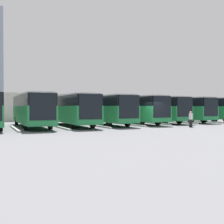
# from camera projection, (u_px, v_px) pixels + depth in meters

# --- Properties ---
(ground_plane) EXTENTS (600.00, 600.00, 0.00)m
(ground_plane) POSITION_uv_depth(u_px,v_px,m) (151.00, 127.00, 28.13)
(ground_plane) COLOR slate
(bus_0) EXTENTS (3.98, 12.68, 3.28)m
(bus_0) POSITION_uv_depth(u_px,v_px,m) (200.00, 108.00, 40.82)
(bus_0) COLOR #238447
(bus_0) RESTS_ON ground_plane
(curb_divider_0) EXTENTS (1.24, 7.79, 0.15)m
(curb_divider_0) POSITION_uv_depth(u_px,v_px,m) (201.00, 121.00, 38.21)
(curb_divider_0) COLOR #B2B2AD
(curb_divider_0) RESTS_ON ground_plane
(bus_1) EXTENTS (3.98, 12.68, 3.28)m
(bus_1) POSITION_uv_depth(u_px,v_px,m) (178.00, 109.00, 38.94)
(bus_1) COLOR #238447
(bus_1) RESTS_ON ground_plane
(curb_divider_1) EXTENTS (1.24, 7.79, 0.15)m
(curb_divider_1) POSITION_uv_depth(u_px,v_px,m) (177.00, 122.00, 36.33)
(curb_divider_1) COLOR #B2B2AD
(curb_divider_1) RESTS_ON ground_plane
(bus_2) EXTENTS (3.98, 12.68, 3.28)m
(bus_2) POSITION_uv_depth(u_px,v_px,m) (154.00, 109.00, 37.01)
(bus_2) COLOR #238447
(bus_2) RESTS_ON ground_plane
(curb_divider_2) EXTENTS (1.24, 7.79, 0.15)m
(curb_divider_2) POSITION_uv_depth(u_px,v_px,m) (151.00, 123.00, 34.39)
(curb_divider_2) COLOR #B2B2AD
(curb_divider_2) RESTS_ON ground_plane
(bus_3) EXTENTS (3.98, 12.68, 3.28)m
(bus_3) POSITION_uv_depth(u_px,v_px,m) (133.00, 109.00, 34.19)
(bus_3) COLOR #238447
(bus_3) RESTS_ON ground_plane
(curb_divider_3) EXTENTS (1.24, 7.79, 0.15)m
(curb_divider_3) POSITION_uv_depth(u_px,v_px,m) (128.00, 124.00, 31.58)
(curb_divider_3) COLOR #B2B2AD
(curb_divider_3) RESTS_ON ground_plane
(bus_4) EXTENTS (3.98, 12.68, 3.28)m
(bus_4) POSITION_uv_depth(u_px,v_px,m) (104.00, 109.00, 32.06)
(bus_4) COLOR #238447
(bus_4) RESTS_ON ground_plane
(curb_divider_4) EXTENTS (1.24, 7.79, 0.15)m
(curb_divider_4) POSITION_uv_depth(u_px,v_px,m) (96.00, 126.00, 29.45)
(curb_divider_4) COLOR #B2B2AD
(curb_divider_4) RESTS_ON ground_plane
(bus_5) EXTENTS (3.98, 12.68, 3.28)m
(bus_5) POSITION_uv_depth(u_px,v_px,m) (71.00, 109.00, 29.88)
(bus_5) COLOR #238447
(bus_5) RESTS_ON ground_plane
(curb_divider_5) EXTENTS (1.24, 7.79, 0.15)m
(curb_divider_5) POSITION_uv_depth(u_px,v_px,m) (59.00, 127.00, 27.27)
(curb_divider_5) COLOR #B2B2AD
(curb_divider_5) RESTS_ON ground_plane
(bus_6) EXTENTS (3.98, 12.68, 3.28)m
(bus_6) POSITION_uv_depth(u_px,v_px,m) (31.00, 109.00, 28.04)
(bus_6) COLOR #238447
(bus_6) RESTS_ON ground_plane
(curb_divider_6) EXTENTS (1.24, 7.79, 0.15)m
(curb_divider_6) POSITION_uv_depth(u_px,v_px,m) (15.00, 128.00, 25.43)
(curb_divider_6) COLOR #B2B2AD
(curb_divider_6) RESTS_ON ground_plane
(pedestrian) EXTENTS (0.43, 0.43, 1.61)m
(pedestrian) POSITION_uv_depth(u_px,v_px,m) (191.00, 119.00, 27.95)
(pedestrian) COLOR black
(pedestrian) RESTS_ON ground_plane
(station_building) EXTENTS (27.42, 15.85, 4.07)m
(station_building) POSITION_uv_depth(u_px,v_px,m) (59.00, 107.00, 49.61)
(station_building) COLOR beige
(station_building) RESTS_ON ground_plane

